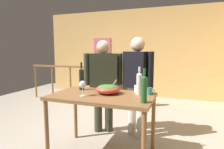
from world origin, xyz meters
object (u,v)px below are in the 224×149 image
Objects in this scene: tv_console at (110,89)px; wine_bottle_clear at (139,83)px; mug_teal at (149,91)px; person_standing_left at (103,79)px; wine_bottle_green at (144,88)px; salad_bowl at (108,89)px; mug_white at (137,89)px; flat_screen_tv at (110,74)px; stair_railing at (96,79)px; person_standing_right at (137,80)px; framed_picture at (102,45)px; serving_table at (102,102)px; wine_glass at (83,85)px; wine_bottle_dark at (82,78)px.

wine_bottle_clear is (1.51, -2.97, 0.75)m from tv_console.
person_standing_left reaches higher than mug_teal.
wine_bottle_green is at bearing -63.71° from tv_console.
person_standing_left is (-0.84, 0.90, -0.06)m from wine_bottle_green.
wine_bottle_green reaches higher than salad_bowl.
mug_white reaches higher than tv_console.
flat_screen_tv is at bearing 116.51° from wine_bottle_green.
person_standing_right is (1.38, -1.48, 0.28)m from stair_railing.
tv_console is at bearing -37.73° from framed_picture.
flat_screen_tv is at bearing 109.27° from serving_table.
wine_glass is (-0.19, -0.15, 0.22)m from serving_table.
wine_glass is at bearing -154.82° from mug_teal.
stair_railing is 3.33× the size of tv_console.
wine_bottle_green is (2.01, -3.60, -0.56)m from framed_picture.
wine_bottle_clear reaches higher than tv_console.
salad_bowl is at bearing 152.82° from wine_bottle_green.
wine_glass is (0.91, -2.33, 0.31)m from stair_railing.
wine_bottle_clear is (-0.12, 0.34, -0.01)m from wine_bottle_green.
person_standing_left reaches higher than salad_bowl.
mug_white is at bearing 111.98° from wine_bottle_clear.
flat_screen_tv is 1.56× the size of wine_bottle_dark.
wine_bottle_clear is (0.62, 0.30, 0.01)m from wine_glass.
wine_bottle_green is at bearing 130.58° from person_standing_right.
wine_glass is (-0.24, -0.22, 0.07)m from salad_bowl.
framed_picture is 3.72m from salad_bowl.
tv_console is 2.47× the size of wine_bottle_green.
mug_white is at bearing 122.82° from person_standing_left.
wine_bottle_clear is at bearing 109.83° from wine_bottle_green.
wine_bottle_clear is (0.38, 0.08, 0.08)m from salad_bowl.
tv_console is at bearing 117.18° from mug_white.
framed_picture reaches higher than stair_railing.
flat_screen_tv is at bearing 117.24° from wine_bottle_clear.
salad_bowl is at bearing -65.76° from framed_picture.
person_standing_right reaches higher than stair_railing.
person_standing_right is at bearing -60.23° from flat_screen_tv.
flat_screen_tv is 3.68m from wine_bottle_green.
wine_glass is 1.75× the size of mug_teal.
framed_picture is at bearing 142.27° from tv_console.
salad_bowl is (1.15, -2.11, 0.24)m from stair_railing.
flat_screen_tv is (0.37, -0.32, -0.85)m from framed_picture.
mug_teal is (0.17, -0.07, -0.00)m from mug_white.
stair_railing reaches higher than salad_bowl.
person_standing_right reaches higher than person_standing_left.
wine_glass is (0.89, -3.27, 0.73)m from tv_console.
wine_glass is 0.38m from wine_bottle_dark.
wine_glass is (0.89, -3.24, 0.27)m from flat_screen_tv.
tv_console is at bearing 103.30° from wine_bottle_dark.
wine_bottle_dark reaches higher than serving_table.
stair_railing is 9.78× the size of salad_bowl.
stair_railing is 2.38× the size of serving_table.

